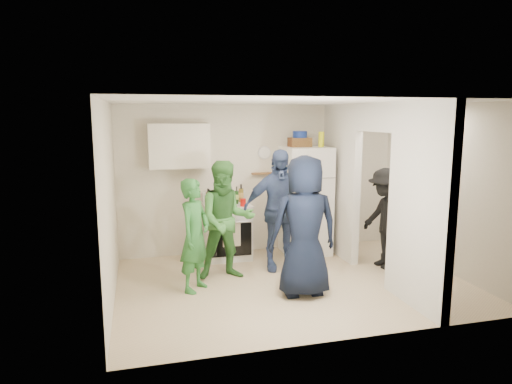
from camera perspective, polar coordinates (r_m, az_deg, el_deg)
floor at (r=6.55m, az=4.63°, el=-11.25°), size 4.80×4.80×0.00m
wall_back at (r=7.82m, az=0.65°, el=1.66°), size 4.80×0.00×4.80m
wall_front at (r=4.68m, az=11.70°, el=-3.90°), size 4.80×0.00×4.80m
wall_left at (r=5.89m, az=-17.85°, el=-1.43°), size 0.00×3.40×3.40m
wall_right at (r=7.37m, az=22.68°, el=0.42°), size 0.00×3.40×3.40m
ceiling at (r=6.13m, az=4.95°, el=11.16°), size 4.80×4.80×0.00m
partition_pier_back at (r=7.68m, az=10.52°, el=1.35°), size 0.12×1.20×2.50m
partition_pier_front at (r=5.79m, az=19.76°, el=-1.70°), size 0.12×1.20×2.50m
partition_header at (r=6.62m, az=14.87°, el=9.03°), size 0.12×1.00×0.40m
stove at (r=7.52m, az=-3.59°, el=-4.92°), size 0.75×0.63×0.90m
upper_cabinet at (r=7.34m, az=-9.62°, el=5.71°), size 0.95×0.34×0.70m
fridge at (r=7.75m, az=6.20°, el=-1.06°), size 0.75×0.72×1.81m
wicker_basket at (r=7.64m, az=5.49°, el=6.21°), size 0.35×0.25×0.15m
blue_bowl at (r=7.64m, az=5.50°, el=7.19°), size 0.24×0.24×0.11m
yellow_cup_stack_top at (r=7.62m, az=8.16°, el=6.53°), size 0.09×0.09×0.25m
wall_clock at (r=7.77m, az=1.05°, el=4.94°), size 0.22×0.02×0.22m
spice_shelf at (r=7.76m, az=0.75°, el=2.34°), size 0.35×0.08×0.03m
nook_window at (r=7.47m, az=21.83°, el=3.69°), size 0.03×0.70×0.80m
nook_window_frame at (r=7.46m, az=21.74°, el=3.69°), size 0.04×0.76×0.86m
nook_valance at (r=7.42m, az=21.75°, el=6.37°), size 0.04×0.82×0.18m
yellow_cup_stack_stove at (r=7.16m, az=-4.24°, el=-0.96°), size 0.09×0.09×0.25m
red_cup at (r=7.26m, az=-1.62°, el=-1.31°), size 0.09×0.09×0.12m
person_green_left at (r=6.12m, az=-7.66°, el=-5.38°), size 0.62×0.66×1.51m
person_green_center at (r=6.50m, az=-3.72°, el=-3.56°), size 0.83×0.65×1.70m
person_denim at (r=6.89m, az=2.82°, el=-2.25°), size 1.12×0.57×1.83m
person_navy at (r=5.90m, az=6.05°, el=-4.29°), size 0.92×0.61×1.84m
person_nook at (r=7.26m, az=15.89°, el=-3.17°), size 0.65×1.04×1.54m
bottle_a at (r=7.45m, az=-6.02°, el=-0.53°), size 0.07×0.07×0.26m
bottle_b at (r=7.27m, az=-4.82°, el=-0.82°), size 0.08×0.08×0.25m
bottle_c at (r=7.52m, az=-4.50°, el=-0.41°), size 0.06×0.06×0.26m
bottle_d at (r=7.35m, az=-3.52°, el=-0.49°), size 0.06×0.06×0.30m
bottle_e at (r=7.57m, az=-3.22°, el=-0.07°), size 0.07×0.07×0.33m
bottle_f at (r=7.44m, az=-2.44°, el=-0.40°), size 0.06×0.06×0.29m
bottle_g at (r=7.60m, az=-1.87°, el=-0.14°), size 0.08×0.08×0.30m
bottle_h at (r=7.20m, az=-5.89°, el=-0.75°), size 0.07×0.07×0.29m
bottle_i at (r=7.49m, az=-3.24°, el=-0.50°), size 0.08×0.08×0.25m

